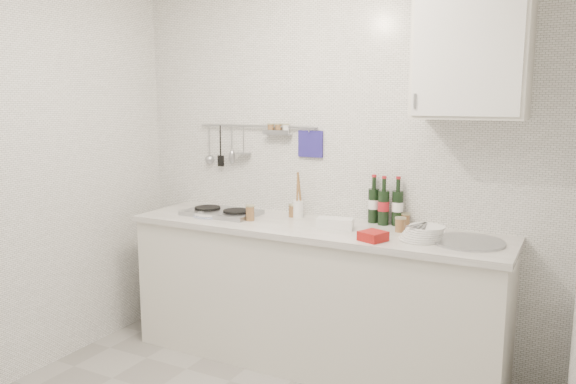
% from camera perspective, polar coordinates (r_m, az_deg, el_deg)
% --- Properties ---
extents(back_wall, '(3.00, 0.02, 2.50)m').
position_cam_1_polar(back_wall, '(3.78, 4.57, 2.40)').
color(back_wall, silver).
rests_on(back_wall, floor).
extents(counter, '(2.44, 0.64, 0.96)m').
position_cam_1_polar(counter, '(3.70, 2.63, -10.76)').
color(counter, silver).
rests_on(counter, floor).
extents(wall_rail, '(0.98, 0.09, 0.34)m').
position_cam_1_polar(wall_rail, '(4.00, -3.48, 5.34)').
color(wall_rail, '#93969B').
rests_on(wall_rail, back_wall).
extents(wall_cabinet, '(0.60, 0.38, 0.70)m').
position_cam_1_polar(wall_cabinet, '(3.32, 18.22, 13.10)').
color(wall_cabinet, silver).
rests_on(wall_cabinet, back_wall).
extents(plate_stack_hob, '(0.28, 0.28, 0.02)m').
position_cam_1_polar(plate_stack_hob, '(3.89, -7.65, -2.17)').
color(plate_stack_hob, '#4D69AF').
rests_on(plate_stack_hob, counter).
extents(plate_stack_sink, '(0.25, 0.24, 0.09)m').
position_cam_1_polar(plate_stack_sink, '(3.28, 13.54, -4.07)').
color(plate_stack_sink, white).
rests_on(plate_stack_sink, counter).
extents(wine_bottles, '(0.24, 0.11, 0.31)m').
position_cam_1_polar(wine_bottles, '(3.61, 9.81, -0.84)').
color(wine_bottles, black).
rests_on(wine_bottles, counter).
extents(butter_dish, '(0.24, 0.16, 0.07)m').
position_cam_1_polar(butter_dish, '(3.47, 4.82, -3.21)').
color(butter_dish, white).
rests_on(butter_dish, counter).
extents(strawberry_punnet, '(0.17, 0.17, 0.05)m').
position_cam_1_polar(strawberry_punnet, '(3.21, 8.63, -4.45)').
color(strawberry_punnet, '#AC1413').
rests_on(strawberry_punnet, counter).
extents(utensil_crock, '(0.08, 0.08, 0.31)m').
position_cam_1_polar(utensil_crock, '(3.79, 1.03, -1.49)').
color(utensil_crock, white).
rests_on(utensil_crock, counter).
extents(jar_a, '(0.06, 0.06, 0.09)m').
position_cam_1_polar(jar_a, '(3.80, 0.48, -1.89)').
color(jar_a, brown).
rests_on(jar_a, counter).
extents(jar_b, '(0.06, 0.06, 0.08)m').
position_cam_1_polar(jar_b, '(3.61, 11.83, -2.74)').
color(jar_b, brown).
rests_on(jar_b, counter).
extents(jar_c, '(0.07, 0.07, 0.09)m').
position_cam_1_polar(jar_c, '(3.45, 11.35, -3.25)').
color(jar_c, brown).
rests_on(jar_c, counter).
extents(jar_d, '(0.06, 0.06, 0.10)m').
position_cam_1_polar(jar_d, '(3.69, -3.87, -2.11)').
color(jar_d, brown).
rests_on(jar_d, counter).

